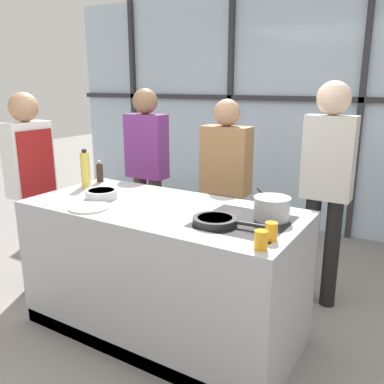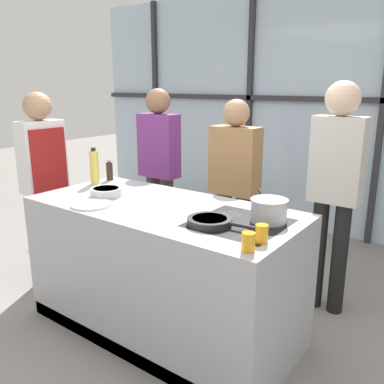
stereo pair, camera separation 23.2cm
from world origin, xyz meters
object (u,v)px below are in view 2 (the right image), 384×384
object	(u,v)px
spectator_center_left	(234,181)
pepper_grinder	(110,170)
chef	(44,176)
juice_glass_near	(248,242)
spectator_center_right	(335,181)
mixing_bowl	(106,192)
juice_glass_far	(262,234)
oil_bottle	(94,167)
white_plate	(91,205)
frying_pan	(211,221)
spectator_far_left	(159,163)
saucepan	(269,210)

from	to	relation	value
spectator_center_left	pepper_grinder	world-z (taller)	spectator_center_left
chef	juice_glass_near	size ratio (longest dim) A/B	17.42
spectator_center_left	spectator_center_right	size ratio (longest dim) A/B	0.92
chef	pepper_grinder	xyz separation A→B (m)	(0.45, 0.33, 0.05)
mixing_bowl	pepper_grinder	size ratio (longest dim) A/B	1.24
chef	juice_glass_far	bearing A→B (deg)	85.08
spectator_center_left	oil_bottle	distance (m)	1.17
oil_bottle	white_plate	bearing A→B (deg)	-43.04
chef	oil_bottle	distance (m)	0.49
spectator_center_right	frying_pan	distance (m)	1.14
pepper_grinder	juice_glass_near	bearing A→B (deg)	-21.15
spectator_far_left	spectator_center_left	bearing A→B (deg)	180.00
spectator_center_right	juice_glass_far	size ratio (longest dim) A/B	18.32
spectator_center_right	oil_bottle	world-z (taller)	spectator_center_right
saucepan	oil_bottle	distance (m)	1.55
juice_glass_far	oil_bottle	bearing A→B (deg)	168.43
spectator_far_left	spectator_center_right	size ratio (longest dim) A/B	0.96
spectator_center_left	juice_glass_near	bearing A→B (deg)	123.04
chef	juice_glass_near	bearing A→B (deg)	81.36
saucepan	pepper_grinder	world-z (taller)	pepper_grinder
spectator_center_left	pepper_grinder	size ratio (longest dim) A/B	8.81
frying_pan	chef	bearing A→B (deg)	176.29
frying_pan	juice_glass_near	xyz separation A→B (m)	(0.36, -0.21, 0.02)
oil_bottle	juice_glass_near	world-z (taller)	oil_bottle
spectator_center_right	frying_pan	world-z (taller)	spectator_center_right
spectator_far_left	white_plate	bearing A→B (deg)	110.74
spectator_center_left	saucepan	xyz separation A→B (m)	(0.72, -0.82, 0.09)
white_plate	juice_glass_near	size ratio (longest dim) A/B	2.79
spectator_center_left	white_plate	distance (m)	1.29
spectator_center_right	frying_pan	xyz separation A→B (m)	(-0.36, -1.07, -0.08)
juice_glass_near	frying_pan	bearing A→B (deg)	149.78
pepper_grinder	chef	bearing A→B (deg)	-143.82
saucepan	spectator_center_left	bearing A→B (deg)	131.07
spectator_far_left	juice_glass_near	xyz separation A→B (m)	(1.67, -1.28, 0.00)
spectator_center_right	juice_glass_near	xyz separation A→B (m)	(-0.01, -1.28, -0.06)
white_plate	juice_glass_near	distance (m)	1.21
spectator_center_left	mixing_bowl	size ratio (longest dim) A/B	7.10
juice_glass_near	juice_glass_far	bearing A→B (deg)	90.00
oil_bottle	spectator_far_left	bearing A→B (deg)	90.47
mixing_bowl	frying_pan	bearing A→B (deg)	-4.11
chef	white_plate	xyz separation A→B (m)	(0.91, -0.27, -0.03)
spectator_far_left	mixing_bowl	size ratio (longest dim) A/B	7.46
spectator_center_left	spectator_center_right	xyz separation A→B (m)	(0.84, 0.00, 0.12)
saucepan	frying_pan	bearing A→B (deg)	-133.82
frying_pan	juice_glass_near	world-z (taller)	juice_glass_near
spectator_center_right	frying_pan	bearing A→B (deg)	71.27
white_plate	mixing_bowl	size ratio (longest dim) A/B	1.18
white_plate	juice_glass_near	world-z (taller)	juice_glass_near
pepper_grinder	frying_pan	bearing A→B (deg)	-18.46
spectator_center_right	white_plate	xyz separation A→B (m)	(-1.22, -1.23, -0.10)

